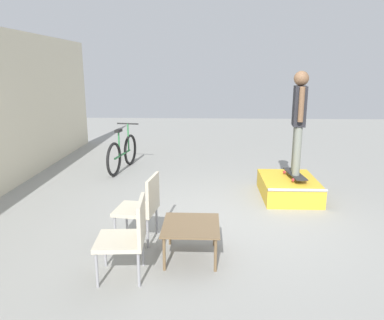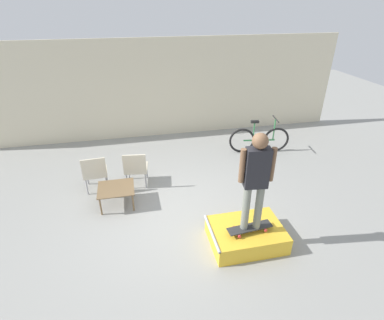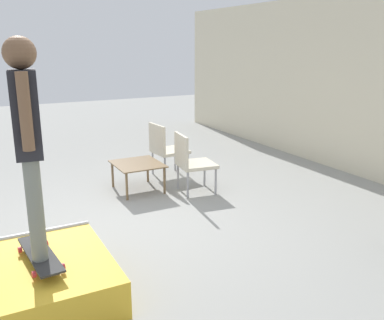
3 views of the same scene
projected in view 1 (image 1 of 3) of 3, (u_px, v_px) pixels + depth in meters
name	position (u px, v px, depth m)	size (l,w,h in m)	color
ground_plane	(238.00, 220.00, 5.76)	(24.00, 24.00, 0.00)	gray
skate_ramp_box	(288.00, 188.00, 6.76)	(1.34, 0.96, 0.36)	gold
skateboard_on_ramp	(295.00, 174.00, 6.71)	(0.83, 0.31, 0.07)	#2D2D2D
person_skater	(299.00, 114.00, 6.45)	(0.57, 0.25, 1.79)	gray
coffee_table	(191.00, 228.00, 4.54)	(0.76, 0.69, 0.43)	brown
patio_chair_left	(128.00, 234.00, 4.09)	(0.55, 0.55, 0.90)	#99999E
patio_chair_right	(142.00, 204.00, 4.98)	(0.58, 0.58, 0.90)	#99999E
bicycle	(123.00, 153.00, 8.49)	(1.73, 0.52, 1.03)	black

